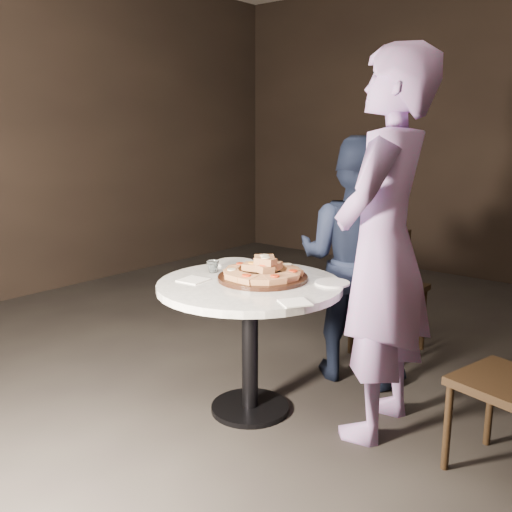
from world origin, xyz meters
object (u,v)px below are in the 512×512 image
at_px(chair_far, 384,281).
at_px(diner_teal, 383,248).
at_px(focaccia_pile, 263,270).
at_px(table, 250,307).
at_px(water_glass, 213,267).
at_px(serving_board, 263,278).
at_px(diner_navy, 354,260).

bearing_deg(chair_far, diner_teal, 114.12).
bearing_deg(focaccia_pile, diner_teal, 17.99).
xyz_separation_m(table, diner_teal, (0.61, 0.27, 0.35)).
xyz_separation_m(table, water_glass, (-0.29, 0.02, 0.17)).
distance_m(focaccia_pile, chair_far, 1.11).
xyz_separation_m(water_glass, chair_far, (0.46, 1.13, -0.24)).
xyz_separation_m(serving_board, chair_far, (0.15, 1.07, -0.21)).
bearing_deg(diner_navy, focaccia_pile, 66.59).
bearing_deg(table, water_glass, 175.09).
height_order(chair_far, diner_teal, diner_teal).
relative_size(table, focaccia_pile, 2.56).
relative_size(water_glass, diner_teal, 0.04).
distance_m(diner_navy, diner_teal, 0.69).
bearing_deg(focaccia_pile, water_glass, -169.38).
distance_m(serving_board, water_glass, 0.31).
xyz_separation_m(focaccia_pile, chair_far, (0.15, 1.07, -0.26)).
bearing_deg(chair_far, serving_board, 79.75).
distance_m(water_glass, chair_far, 1.24).
relative_size(focaccia_pile, water_glass, 5.97).
bearing_deg(focaccia_pile, serving_board, -166.41).
relative_size(table, diner_teal, 0.58).
bearing_deg(chair_far, focaccia_pile, 79.81).
height_order(focaccia_pile, chair_far, chair_far).
bearing_deg(diner_teal, serving_board, -80.47).
distance_m(serving_board, chair_far, 1.10).
xyz_separation_m(water_glass, diner_teal, (0.90, 0.25, 0.18)).
relative_size(focaccia_pile, chair_far, 0.47).
distance_m(water_glass, diner_teal, 0.95).
relative_size(serving_board, focaccia_pile, 1.12).
height_order(table, serving_board, serving_board).
height_order(water_glass, chair_far, chair_far).
bearing_deg(table, focaccia_pile, 76.35).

